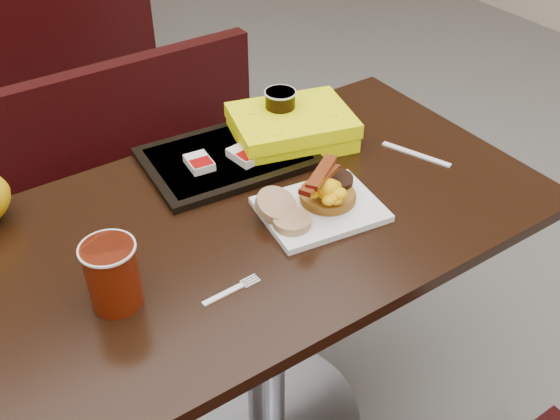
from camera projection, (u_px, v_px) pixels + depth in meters
table_near at (265, 331)px, 1.59m from camera, size 1.20×0.70×0.75m
bench_near_n at (145, 195)px, 2.06m from camera, size 1.00×0.46×0.72m
bench_far_s at (30, 60)px, 2.84m from camera, size 1.00×0.46×0.72m
platter at (320, 209)px, 1.35m from camera, size 0.27×0.22×0.01m
pancake_stack at (328, 194)px, 1.36m from camera, size 0.15×0.15×0.02m
sausage_patty at (336, 179)px, 1.37m from camera, size 0.09×0.09×0.01m
scrambled_eggs at (329, 190)px, 1.31m from camera, size 0.09×0.08×0.04m
bacon_strips at (320, 178)px, 1.30m from camera, size 0.16×0.12×0.01m
muffin_bottom at (292, 221)px, 1.29m from camera, size 0.09×0.09×0.02m
muffin_top at (276, 205)px, 1.32m from camera, size 0.11×0.11×0.05m
coffee_cup_near at (113, 275)px, 1.11m from camera, size 0.11×0.11×0.13m
fork at (223, 294)px, 1.16m from camera, size 0.12×0.03×0.00m
knife at (416, 154)px, 1.53m from camera, size 0.08×0.17×0.00m
condiment_syrup at (261, 203)px, 1.37m from camera, size 0.04×0.03×0.01m
condiment_ketchup at (260, 178)px, 1.45m from camera, size 0.04×0.03×0.01m
tray at (228, 157)px, 1.50m from camera, size 0.40×0.30×0.02m
hashbrown_sleeve_left at (199, 163)px, 1.45m from camera, size 0.06×0.07×0.02m
hashbrown_sleeve_right at (245, 155)px, 1.48m from camera, size 0.06×0.08×0.02m
coffee_cup_far at (280, 110)px, 1.56m from camera, size 0.09×0.09×0.10m
clamshell at (292, 127)px, 1.55m from camera, size 0.32×0.28×0.08m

